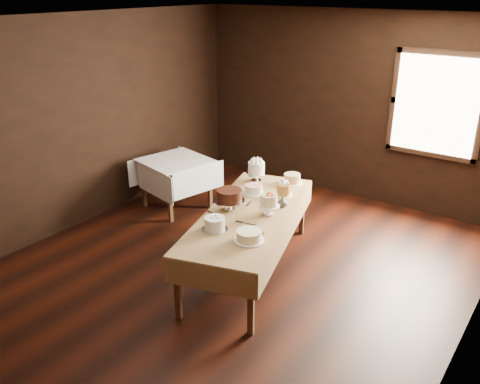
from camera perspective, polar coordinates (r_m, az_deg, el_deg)
name	(u,v)px	position (r m, az deg, el deg)	size (l,w,h in m)	color
floor	(230,272)	(5.95, -1.13, -9.07)	(5.00, 6.00, 0.01)	black
ceiling	(228,20)	(5.07, -1.39, 18.91)	(5.00, 6.00, 0.01)	beige
wall_back	(347,106)	(7.87, 12.10, 9.49)	(5.00, 0.02, 2.80)	black
wall_left	(79,123)	(7.07, -17.86, 7.42)	(0.02, 6.00, 2.80)	black
window	(436,105)	(7.36, 21.38, 9.15)	(1.10, 0.05, 1.30)	#FFEABF
display_table	(249,217)	(5.68, 1.06, -2.84)	(1.58, 2.57, 0.74)	#412412
side_table	(176,166)	(7.40, -7.33, 2.99)	(1.07, 1.07, 0.75)	#412412
cake_meringue	(256,172)	(6.49, 1.86, 2.25)	(0.26, 0.26, 0.27)	silver
cake_speckled	(292,179)	(6.48, 5.94, 1.49)	(0.27, 0.27, 0.13)	white
cake_lattice	(254,190)	(6.14, 1.57, 0.23)	(0.30, 0.30, 0.10)	white
cake_caramel	(283,190)	(6.10, 4.94, 0.20)	(0.23, 0.23, 0.14)	white
cake_chocolate	(229,200)	(5.68, -1.21, -0.94)	(0.35, 0.35, 0.25)	silver
cake_flowers	(269,205)	(5.57, 3.30, -1.53)	(0.24, 0.24, 0.25)	white
cake_swirl	(215,224)	(5.25, -2.89, -3.65)	(0.27, 0.27, 0.14)	silver
cake_cream	(249,236)	(5.03, 1.03, -5.03)	(0.34, 0.34, 0.11)	white
cake_server_a	(249,224)	(5.38, 1.07, -3.65)	(0.24, 0.03, 0.01)	silver
cake_server_b	(260,231)	(5.23, 2.27, -4.49)	(0.24, 0.03, 0.01)	silver
cake_server_c	(252,201)	(5.95, 1.39, -0.98)	(0.24, 0.03, 0.01)	silver
cake_server_d	(281,205)	(5.84, 4.72, -1.52)	(0.24, 0.03, 0.01)	silver
cake_server_e	(217,216)	(5.57, -2.66, -2.71)	(0.24, 0.03, 0.01)	silver
flower_vase	(282,202)	(5.79, 4.81, -1.16)	(0.12, 0.12, 0.12)	#2D2823
flower_bouquet	(283,188)	(5.71, 4.87, 0.49)	(0.14, 0.14, 0.20)	white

